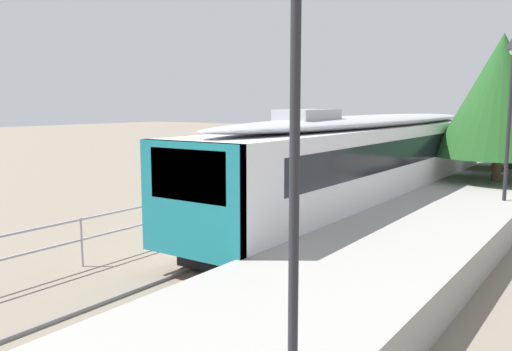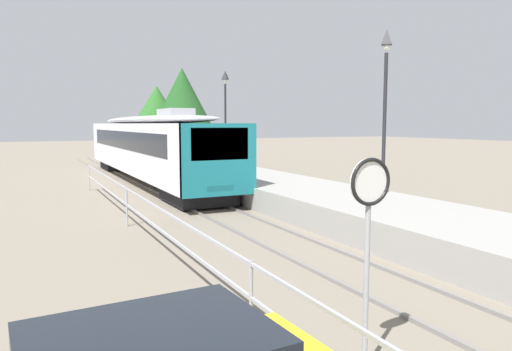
# 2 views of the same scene
# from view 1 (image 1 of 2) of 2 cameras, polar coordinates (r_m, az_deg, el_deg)

# --- Properties ---
(ground_plane) EXTENTS (160.00, 160.00, 0.00)m
(ground_plane) POSITION_cam_1_polar(r_m,az_deg,el_deg) (14.43, -14.31, -8.74)
(ground_plane) COLOR slate
(track_rails) EXTENTS (3.20, 60.00, 0.14)m
(track_rails) POSITION_cam_1_polar(r_m,az_deg,el_deg) (12.39, -5.01, -11.11)
(track_rails) COLOR slate
(track_rails) RESTS_ON ground
(commuter_train) EXTENTS (2.82, 20.83, 3.74)m
(commuter_train) POSITION_cam_1_polar(r_m,az_deg,el_deg) (20.13, 12.69, 2.18)
(commuter_train) COLOR silver
(commuter_train) RESTS_ON track_rails
(station_platform) EXTENTS (3.90, 60.00, 0.90)m
(station_platform) POSITION_cam_1_polar(r_m,az_deg,el_deg) (10.58, 8.93, -12.14)
(station_platform) COLOR #999691
(station_platform) RESTS_ON ground
(platform_lamp_mid_platform) EXTENTS (0.34, 0.34, 5.35)m
(platform_lamp_mid_platform) POSITION_cam_1_polar(r_m,az_deg,el_deg) (5.97, 4.31, 13.44)
(platform_lamp_mid_platform) COLOR #232328
(platform_lamp_mid_platform) RESTS_ON station_platform
(platform_lamp_far_end) EXTENTS (0.34, 0.34, 5.35)m
(platform_lamp_far_end) POSITION_cam_1_polar(r_m,az_deg,el_deg) (18.82, 25.91, 8.77)
(platform_lamp_far_end) COLOR #232328
(platform_lamp_far_end) RESTS_ON station_platform
(tree_behind_station_far) EXTENTS (5.07, 5.07, 6.83)m
(tree_behind_station_far) POSITION_cam_1_polar(r_m,az_deg,el_deg) (23.50, 24.96, 7.83)
(tree_behind_station_far) COLOR brown
(tree_behind_station_far) RESTS_ON ground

